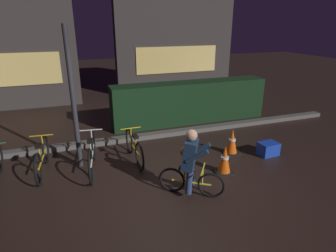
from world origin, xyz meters
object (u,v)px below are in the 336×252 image
traffic_cone_near (225,160)px  traffic_cone_far (232,142)px  cyclist (191,162)px  street_post (73,101)px  parked_bike_center_right (134,147)px  parked_bike_left_mid (42,158)px  parked_bike_center_left (92,154)px  blue_crate (268,149)px

traffic_cone_near → traffic_cone_far: (0.63, 0.75, 0.00)m
cyclist → street_post: bearing=169.9°
parked_bike_center_right → traffic_cone_far: size_ratio=2.47×
traffic_cone_far → street_post: bearing=170.7°
parked_bike_left_mid → cyclist: cyclist is taller
parked_bike_left_mid → parked_bike_center_right: 1.88m
parked_bike_center_left → blue_crate: 3.97m
parked_bike_left_mid → traffic_cone_near: 3.70m
parked_bike_center_right → blue_crate: (3.00, -0.75, -0.17)m
street_post → parked_bike_left_mid: street_post is taller
street_post → parked_bike_left_mid: 1.33m
street_post → parked_bike_center_left: (0.24, -0.30, -1.09)m
blue_crate → street_post: bearing=167.8°
parked_bike_center_left → cyclist: cyclist is taller
street_post → parked_bike_center_right: bearing=-7.4°
traffic_cone_far → cyclist: (-1.59, -1.20, 0.34)m
street_post → cyclist: size_ratio=2.32×
parked_bike_left_mid → parked_bike_center_left: 1.00m
parked_bike_left_mid → parked_bike_center_right: parked_bike_left_mid is taller
street_post → cyclist: 2.64m
parked_bike_left_mid → traffic_cone_near: parked_bike_left_mid is taller
traffic_cone_near → blue_crate: bearing=16.0°
traffic_cone_far → cyclist: size_ratio=0.49×
parked_bike_center_left → parked_bike_center_right: 0.93m
blue_crate → cyclist: cyclist is taller
parked_bike_left_mid → traffic_cone_far: bearing=-92.0°
cyclist → parked_bike_center_right: bearing=146.1°
parked_bike_left_mid → cyclist: size_ratio=1.26×
street_post → blue_crate: street_post is taller
blue_crate → cyclist: 2.55m
parked_bike_center_right → parked_bike_left_mid: bearing=85.4°
street_post → traffic_cone_far: 3.62m
blue_crate → traffic_cone_near: bearing=-164.0°
parked_bike_left_mid → parked_bike_center_left: size_ratio=0.91×
parked_bike_center_right → blue_crate: 3.10m
parked_bike_center_right → traffic_cone_near: bearing=-127.2°
traffic_cone_near → traffic_cone_far: bearing=50.0°
parked_bike_left_mid → blue_crate: bearing=-95.0°
traffic_cone_near → blue_crate: 1.46m
street_post → parked_bike_left_mid: bearing=-175.9°
street_post → parked_bike_center_left: 1.15m
street_post → parked_bike_left_mid: size_ratio=1.84×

